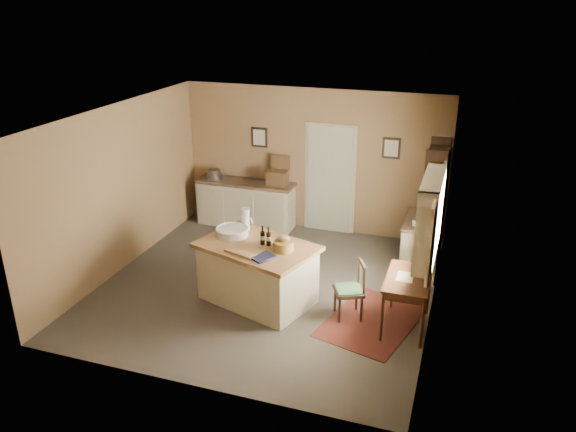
% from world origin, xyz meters
% --- Properties ---
extents(ground, '(5.00, 5.00, 0.00)m').
position_xyz_m(ground, '(0.00, 0.00, 0.00)').
color(ground, '#4E473C').
rests_on(ground, ground).
extents(wall_back, '(5.00, 0.10, 2.70)m').
position_xyz_m(wall_back, '(0.00, 2.50, 1.35)').
color(wall_back, '#7F6243').
rests_on(wall_back, ground).
extents(wall_front, '(5.00, 0.10, 2.70)m').
position_xyz_m(wall_front, '(0.00, -2.50, 1.35)').
color(wall_front, '#7F6243').
rests_on(wall_front, ground).
extents(wall_left, '(0.10, 5.00, 2.70)m').
position_xyz_m(wall_left, '(-2.50, 0.00, 1.35)').
color(wall_left, '#7F6243').
rests_on(wall_left, ground).
extents(wall_right, '(0.10, 5.00, 2.70)m').
position_xyz_m(wall_right, '(2.50, 0.00, 1.35)').
color(wall_right, '#7F6243').
rests_on(wall_right, ground).
extents(ceiling, '(5.00, 5.00, 0.00)m').
position_xyz_m(ceiling, '(0.00, 0.00, 2.70)').
color(ceiling, silver).
rests_on(ceiling, wall_back).
extents(door, '(0.97, 0.06, 2.11)m').
position_xyz_m(door, '(0.35, 2.47, 1.05)').
color(door, '#B4B79B').
rests_on(door, ground).
extents(framed_prints, '(2.82, 0.02, 0.38)m').
position_xyz_m(framed_prints, '(0.20, 2.48, 1.72)').
color(framed_prints, black).
rests_on(framed_prints, ground).
extents(window, '(0.25, 1.99, 1.12)m').
position_xyz_m(window, '(2.42, -0.20, 1.55)').
color(window, beige).
rests_on(window, ground).
extents(work_island, '(1.90, 1.53, 1.20)m').
position_xyz_m(work_island, '(0.01, -0.42, 0.48)').
color(work_island, beige).
rests_on(work_island, ground).
extents(sideboard, '(1.91, 0.55, 1.18)m').
position_xyz_m(sideboard, '(-1.24, 2.20, 0.48)').
color(sideboard, beige).
rests_on(sideboard, ground).
extents(rug, '(1.47, 1.83, 0.01)m').
position_xyz_m(rug, '(1.75, -0.46, 0.00)').
color(rug, '#522217').
rests_on(rug, ground).
extents(writing_desk, '(0.59, 0.97, 0.82)m').
position_xyz_m(writing_desk, '(2.20, -0.46, 0.67)').
color(writing_desk, '#3B2113').
rests_on(writing_desk, ground).
extents(desk_chair, '(0.51, 0.51, 0.83)m').
position_xyz_m(desk_chair, '(1.40, -0.45, 0.41)').
color(desk_chair, black).
rests_on(desk_chair, ground).
extents(right_cabinet, '(0.58, 1.04, 0.99)m').
position_xyz_m(right_cabinet, '(2.20, 1.33, 0.46)').
color(right_cabinet, beige).
rests_on(right_cabinet, ground).
extents(shelving_unit, '(0.35, 0.92, 2.04)m').
position_xyz_m(shelving_unit, '(2.35, 1.81, 1.02)').
color(shelving_unit, black).
rests_on(shelving_unit, ground).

